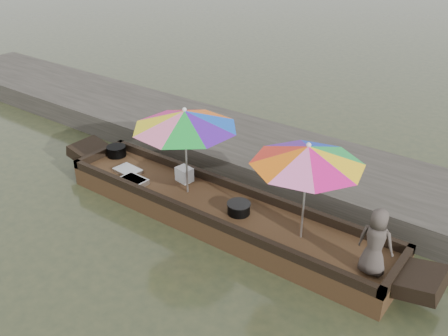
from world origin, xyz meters
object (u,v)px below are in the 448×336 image
Objects in this scene: umbrella_bow at (186,152)px; umbrella_stern at (305,192)px; tray_scallop at (128,171)px; supply_bag at (184,174)px; vendor at (376,242)px; charcoal_grill at (239,209)px; cooking_pot at (116,151)px; boat_hull at (220,214)px; tray_crayfish at (133,181)px.

umbrella_stern is at bearing 0.00° from umbrella_bow.
tray_scallop is at bearing -175.58° from umbrella_bow.
tray_scallop is at bearing -160.53° from supply_bag.
charcoal_grill is at bearing -4.73° from vendor.
charcoal_grill is 1.30m from umbrella_bow.
tray_scallop is (0.68, -0.35, -0.07)m from cooking_pot.
charcoal_grill reaches higher than tray_scallop.
cooking_pot is 0.22× the size of umbrella_bow.
umbrella_bow is (-0.71, 0.00, 0.95)m from boat_hull.
vendor is 3.39m from umbrella_bow.
umbrella_bow is (-1.10, 0.02, 0.69)m from charcoal_grill.
boat_hull is 2.09m from tray_scallop.
tray_crayfish is at bearing 1.03° from vendor.
vendor is at bearing -6.46° from supply_bag.
tray_crayfish is 4.37m from vendor.
tray_scallop is at bearing 148.29° from tray_crayfish.
umbrella_stern reaches higher than tray_crayfish.
supply_bag is at bearing 168.11° from charcoal_grill.
supply_bag is at bearing 42.78° from tray_crayfish.
boat_hull is 2.75m from vendor.
cooking_pot reaches higher than charcoal_grill.
vendor is (2.66, -0.14, 0.67)m from boat_hull.
charcoal_grill is 2.31m from vendor.
boat_hull is at bearing 0.00° from umbrella_bow.
cooking_pot is at bearing 150.99° from tray_crayfish.
cooking_pot is at bearing 174.90° from boat_hull.
tray_scallop is at bearing -177.09° from boat_hull.
umbrella_bow is 2.22m from umbrella_stern.
tray_crayfish is 0.92m from supply_bag.
umbrella_bow is at bearing -4.13° from vendor.
umbrella_stern is (3.19, 0.35, 0.73)m from tray_crayfish.
tray_crayfish is 0.50× the size of vendor.
vendor is 1.19m from umbrella_stern.
tray_crayfish reaches higher than tray_scallop.
supply_bag reaches higher than tray_crayfish.
charcoal_grill is at bearing 1.92° from tray_scallop.
vendor is (4.74, -0.04, 0.47)m from tray_scallop.
cooking_pot is at bearing -179.17° from supply_bag.
tray_scallop is at bearing -178.08° from charcoal_grill.
tray_crayfish is (-1.69, -0.35, 0.22)m from boat_hull.
boat_hull is at bearing -15.00° from supply_bag.
supply_bag reaches higher than cooking_pot.
charcoal_grill is (2.07, 0.33, 0.04)m from tray_crayfish.
cooking_pot is 1.04× the size of charcoal_grill.
vendor reaches higher than boat_hull.
umbrella_stern is (3.59, 0.11, 0.74)m from tray_scallop.
boat_hull is 1.19m from umbrella_bow.
cooking_pot is 1.75m from supply_bag.
charcoal_grill reaches higher than boat_hull.
tray_scallop is 4.76m from vendor.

